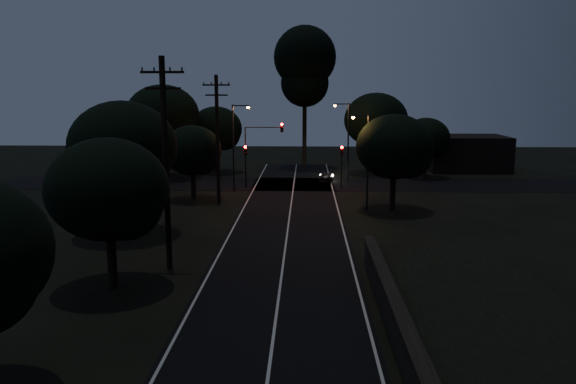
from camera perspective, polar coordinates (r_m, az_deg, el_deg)
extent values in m
cube|color=black|center=(36.60, -0.10, -4.40)|extent=(8.00, 70.00, 0.02)
cube|color=black|center=(56.17, 0.60, 0.81)|extent=(60.00, 8.00, 0.02)
cube|color=beige|center=(36.60, -0.10, -4.38)|extent=(0.12, 70.00, 0.01)
cube|color=beige|center=(36.91, -5.95, -4.31)|extent=(0.12, 70.00, 0.01)
cube|color=beige|center=(36.67, 5.78, -4.41)|extent=(0.12, 70.00, 0.01)
cube|color=black|center=(18.80, 12.59, -17.11)|extent=(0.40, 26.00, 1.50)
cube|color=black|center=(18.45, 12.69, -14.90)|extent=(0.55, 26.00, 0.10)
cube|color=black|center=(19.76, 22.74, -16.75)|extent=(6.50, 26.00, 1.20)
cylinder|color=black|center=(29.53, -12.31, 2.65)|extent=(0.30, 0.30, 11.00)
cube|color=black|center=(29.29, -12.67, 11.80)|extent=(2.20, 0.12, 0.12)
cube|color=black|center=(29.27, -12.61, 10.24)|extent=(1.80, 0.12, 0.12)
cylinder|color=black|center=(46.12, -7.18, 5.20)|extent=(0.30, 0.30, 10.50)
cube|color=black|center=(45.94, -7.30, 10.74)|extent=(2.20, 0.12, 0.12)
cube|color=black|center=(45.94, -7.28, 9.74)|extent=(1.80, 0.12, 0.12)
cylinder|color=black|center=(28.16, -17.45, -6.65)|extent=(0.44, 0.44, 2.66)
ellipsoid|color=black|center=(27.37, -17.84, 0.28)|extent=(5.66, 5.66, 4.81)
sphere|color=black|center=(26.63, -16.17, -1.14)|extent=(3.39, 3.39, 3.39)
cylinder|color=black|center=(38.06, -16.12, -1.80)|extent=(0.44, 0.44, 3.18)
ellipsoid|color=black|center=(37.43, -16.44, 4.46)|extent=(6.87, 6.87, 5.84)
sphere|color=black|center=(36.49, -14.92, 3.30)|extent=(4.12, 4.12, 4.12)
cylinder|color=black|center=(49.04, -9.59, 0.64)|extent=(0.44, 0.44, 2.35)
ellipsoid|color=black|center=(48.63, -9.70, 4.19)|extent=(5.02, 5.02, 4.27)
sphere|color=black|center=(48.02, -8.77, 3.54)|extent=(3.01, 3.01, 3.01)
cylinder|color=black|center=(64.68, -7.25, 3.22)|extent=(0.44, 0.44, 2.76)
ellipsoid|color=black|center=(64.34, -7.32, 6.39)|extent=(5.91, 5.91, 5.02)
sphere|color=black|center=(63.64, -6.47, 5.84)|extent=(3.54, 3.54, 3.54)
cylinder|color=black|center=(61.75, -12.44, 3.15)|extent=(0.44, 0.44, 3.68)
ellipsoid|color=black|center=(61.35, -12.61, 7.56)|extent=(7.76, 7.76, 6.59)
sphere|color=black|center=(60.31, -11.51, 6.82)|extent=(4.65, 4.65, 4.65)
cylinder|color=black|center=(64.31, 8.82, 3.39)|extent=(0.44, 0.44, 3.31)
ellipsoid|color=black|center=(63.94, 8.92, 7.24)|extent=(7.13, 7.13, 6.06)
sphere|color=black|center=(63.44, 10.11, 6.53)|extent=(4.28, 4.28, 4.28)
cylinder|color=black|center=(62.25, 13.71, 2.54)|extent=(0.44, 0.44, 2.36)
ellipsoid|color=black|center=(61.92, 13.83, 5.36)|extent=(5.04, 5.04, 4.29)
sphere|color=black|center=(61.66, 14.71, 4.83)|extent=(3.03, 3.03, 3.03)
cylinder|color=black|center=(44.61, 10.58, -0.07)|extent=(0.44, 0.44, 2.79)
ellipsoid|color=black|center=(44.11, 10.73, 4.55)|extent=(5.92, 5.92, 5.03)
sphere|color=black|center=(43.77, 12.17, 3.67)|extent=(3.55, 3.55, 3.55)
cylinder|color=black|center=(68.53, 1.69, 6.43)|extent=(0.50, 0.50, 9.26)
sphere|color=black|center=(68.48, 1.73, 13.55)|extent=(7.41, 7.41, 7.41)
sphere|color=black|center=(68.37, 1.71, 11.01)|extent=(5.73, 5.73, 5.73)
cube|color=black|center=(69.10, -16.07, 4.04)|extent=(10.00, 8.00, 4.40)
cube|color=black|center=(69.37, 17.60, 3.81)|extent=(9.00, 7.00, 4.00)
cylinder|color=black|center=(54.24, -4.31, 2.14)|extent=(0.12, 0.12, 3.20)
cube|color=black|center=(53.99, -4.34, 4.29)|extent=(0.28, 0.22, 0.90)
sphere|color=#FF0705|center=(53.83, -4.36, 4.59)|extent=(0.22, 0.22, 0.22)
cylinder|color=black|center=(54.04, 5.44, 2.09)|extent=(0.12, 0.12, 3.20)
cube|color=black|center=(53.78, 5.47, 4.25)|extent=(0.28, 0.22, 0.90)
sphere|color=#FF0705|center=(53.62, 5.49, 4.55)|extent=(0.22, 0.22, 0.22)
cylinder|color=black|center=(54.12, -4.33, 3.08)|extent=(0.12, 0.12, 5.00)
cube|color=black|center=(53.54, -0.62, 6.58)|extent=(0.28, 0.22, 0.90)
sphere|color=#FF0705|center=(53.39, -0.63, 6.89)|extent=(0.22, 0.22, 0.22)
cube|color=black|center=(53.64, -2.50, 6.58)|extent=(3.50, 0.08, 0.08)
cylinder|color=black|center=(52.08, -5.57, 4.44)|extent=(0.16, 0.16, 8.00)
cube|color=black|center=(51.74, -4.87, 8.74)|extent=(1.40, 0.10, 0.10)
cube|color=black|center=(51.67, -4.09, 8.69)|extent=(0.35, 0.22, 0.12)
sphere|color=orange|center=(51.67, -4.09, 8.58)|extent=(0.26, 0.26, 0.26)
cylinder|color=black|center=(57.78, 6.13, 5.01)|extent=(0.16, 0.16, 8.00)
cube|color=black|center=(57.50, 5.50, 8.89)|extent=(1.40, 0.10, 0.10)
cube|color=black|center=(57.46, 4.80, 8.85)|extent=(0.35, 0.22, 0.12)
sphere|color=orange|center=(57.47, 4.79, 8.75)|extent=(0.26, 0.26, 0.26)
cylinder|color=black|center=(43.99, 8.10, 2.96)|extent=(0.16, 0.16, 7.50)
cube|color=black|center=(43.62, 7.43, 7.73)|extent=(1.20, 0.10, 0.10)
cube|color=black|center=(43.56, 6.64, 7.68)|extent=(0.35, 0.22, 0.12)
sphere|color=orange|center=(43.57, 6.64, 7.55)|extent=(0.26, 0.26, 0.26)
imported|color=black|center=(56.98, 3.84, 1.47)|extent=(1.67, 3.35, 1.10)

